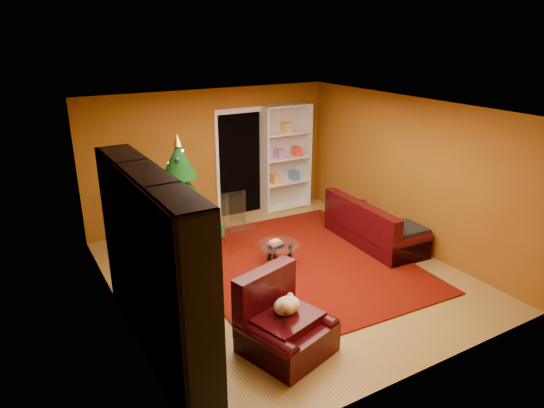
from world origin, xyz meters
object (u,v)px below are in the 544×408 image
gift_box_teal (143,237)px  christmas_tree (181,197)px  coffee_table (279,254)px  sofa (376,221)px  white_bookshelf (286,158)px  rug (299,264)px  acrylic_chair (238,225)px  armchair (287,323)px  gift_box_red (183,230)px  gift_box_green (216,230)px  media_unit (153,264)px  dog (287,306)px

gift_box_teal → christmas_tree: bearing=-53.2°
christmas_tree → coffee_table: 1.87m
gift_box_teal → sofa: 4.17m
white_bookshelf → christmas_tree: bearing=-158.2°
rug → acrylic_chair: size_ratio=4.42×
white_bookshelf → armchair: size_ratio=2.26×
coffee_table → christmas_tree: bearing=134.6°
gift_box_red → coffee_table: (0.95, -1.90, 0.08)m
armchair → acrylic_chair: size_ratio=1.13×
gift_box_green → white_bookshelf: white_bookshelf is taller
media_unit → gift_box_teal: bearing=76.5°
gift_box_red → armchair: armchair is taller
gift_box_teal → rug: bearing=-46.0°
christmas_tree → white_bookshelf: 2.89m
media_unit → coffee_table: 2.77m
gift_box_green → white_bookshelf: (1.94, 0.68, 0.97)m
sofa → coffee_table: sofa is taller
media_unit → white_bookshelf: (3.87, 3.36, -0.00)m
rug → christmas_tree: size_ratio=1.87×
rug → gift_box_teal: bearing=134.0°
dog → acrylic_chair: (0.76, 2.83, -0.14)m
gift_box_red → sofa: sofa is taller
gift_box_red → media_unit: bearing=-115.0°
dog → gift_box_teal: bearing=83.1°
media_unit → gift_box_red: 3.49m
gift_box_red → white_bookshelf: white_bookshelf is taller
white_bookshelf → media_unit: bearing=-138.4°
gift_box_teal → sofa: (3.63, -2.03, 0.28)m
gift_box_green → media_unit: bearing=-125.7°
acrylic_chair → gift_box_red: bearing=127.8°
gift_box_green → dog: dog is taller
christmas_tree → sofa: 3.44m
gift_box_teal → acrylic_chair: 1.75m
media_unit → gift_box_green: size_ratio=10.92×
sofa → gift_box_red: bearing=57.3°
christmas_tree → white_bookshelf: white_bookshelf is taller
gift_box_teal → coffee_table: bearing=-48.0°
christmas_tree → gift_box_teal: bearing=126.8°
gift_box_red → acrylic_chair: bearing=-57.2°
sofa → christmas_tree: bearing=69.5°
media_unit → dog: size_ratio=7.20×
media_unit → gift_box_green: bearing=53.3°
gift_box_teal → sofa: bearing=-29.1°
christmas_tree → gift_box_green: size_ratio=7.92×
gift_box_green → sofa: size_ratio=0.14×
christmas_tree → armchair: size_ratio=2.08×
christmas_tree → gift_box_red: bearing=71.9°
armchair → coffee_table: bearing=45.2°
media_unit → rug: bearing=18.6°
rug → media_unit: (-2.65, -0.95, 1.09)m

